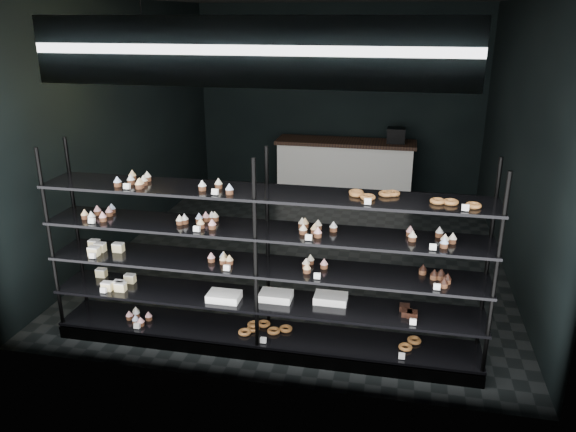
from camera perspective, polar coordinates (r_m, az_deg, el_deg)
The scene contains 5 objects.
room at distance 7.18m, azimuth 2.30°, elevation 8.49°, with size 5.01×6.01×3.20m.
display_shelf at distance 5.22m, azimuth -2.86°, elevation -7.29°, with size 4.00×0.50×1.91m.
signage at distance 4.18m, azimuth -4.39°, elevation 16.27°, with size 3.30×0.05×0.50m.
pendant_lamp at distance 6.22m, azimuth -14.24°, elevation 14.12°, with size 0.29×0.29×0.87m.
service_counter at distance 9.81m, azimuth 5.88°, elevation 4.91°, with size 2.37×0.65×1.23m.
Camera 1 is at (1.14, -6.94, 3.00)m, focal length 35.00 mm.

